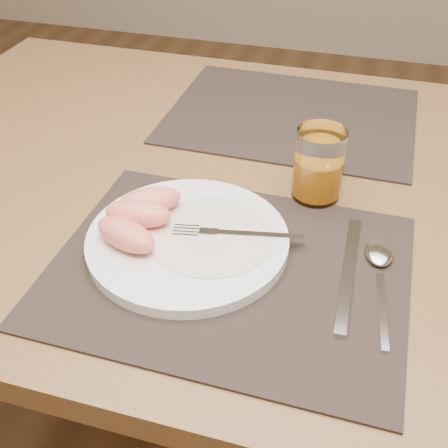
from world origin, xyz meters
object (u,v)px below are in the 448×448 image
at_px(table, 263,220).
at_px(juice_glass, 318,168).
at_px(fork, 226,233).
at_px(placemat_near, 229,269).
at_px(plate, 188,240).
at_px(spoon, 380,260).
at_px(placemat_far, 291,115).
at_px(knife, 347,282).

height_order(table, juice_glass, juice_glass).
height_order(fork, juice_glass, juice_glass).
relative_size(placemat_near, plate, 1.67).
bearing_deg(table, placemat_near, -89.54).
height_order(plate, spoon, plate).
bearing_deg(fork, placemat_near, -70.56).
distance_m(table, placemat_far, 0.24).
distance_m(table, plate, 0.22).
relative_size(placemat_near, juice_glass, 4.15).
relative_size(fork, spoon, 0.91).
bearing_deg(placemat_near, knife, 5.32).
bearing_deg(fork, juice_glass, 56.45).
height_order(table, fork, fork).
bearing_deg(spoon, knife, -126.14).
bearing_deg(placemat_near, placemat_far, 90.30).
bearing_deg(placemat_near, fork, 109.44).
relative_size(plate, juice_glass, 2.49).
bearing_deg(plate, table, 71.61).
bearing_deg(table, placemat_far, 90.13).
relative_size(placemat_far, plate, 1.67).
distance_m(fork, spoon, 0.20).
bearing_deg(spoon, plate, -172.24).
xyz_separation_m(table, spoon, (0.19, -0.16, 0.09)).
relative_size(placemat_near, spoon, 2.34).
distance_m(plate, fork, 0.05).
bearing_deg(spoon, placemat_near, -161.12).
xyz_separation_m(table, juice_glass, (0.08, -0.03, 0.14)).
height_order(placemat_near, spoon, spoon).
bearing_deg(placemat_near, spoon, 18.88).
bearing_deg(table, fork, -94.77).
height_order(placemat_near, plate, plate).
relative_size(plate, knife, 1.23).
distance_m(spoon, juice_glass, 0.17).
bearing_deg(table, knife, -53.95).
height_order(table, placemat_far, placemat_far).
bearing_deg(placemat_near, plate, 156.03).
relative_size(table, spoon, 7.28).
relative_size(table, fork, 8.02).
bearing_deg(placemat_far, juice_glass, -71.43).
relative_size(placemat_near, knife, 2.04).
bearing_deg(knife, table, 126.05).
bearing_deg(spoon, fork, -175.18).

